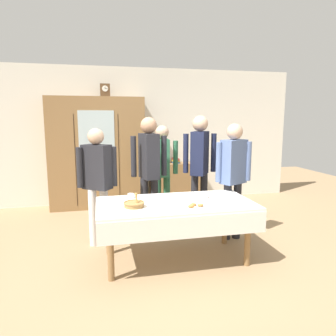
{
  "coord_description": "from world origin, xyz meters",
  "views": [
    {
      "loc": [
        -0.86,
        -3.65,
        1.71
      ],
      "look_at": [
        0.0,
        0.2,
        1.07
      ],
      "focal_mm": 33.0,
      "sensor_mm": 36.0,
      "label": 1
    }
  ],
  "objects_px": {
    "tea_cup_center": "(223,197)",
    "person_by_cabinet": "(149,164)",
    "person_behind_table_right": "(162,165)",
    "person_beside_shelf": "(97,176)",
    "tea_cup_front_edge": "(131,196)",
    "bookshelf_low": "(175,182)",
    "dining_table": "(176,211)",
    "mantel_clock": "(105,90)",
    "tea_cup_near_right": "(221,200)",
    "wall_cabinet": "(97,153)",
    "tea_cup_back_edge": "(177,203)",
    "tea_cup_mid_right": "(205,196)",
    "person_behind_table_left": "(233,170)",
    "spoon_mid_left": "(165,210)",
    "pastry_plate": "(196,207)",
    "spoon_far_right": "(169,200)",
    "bread_basket": "(134,204)",
    "spoon_near_left": "(185,198)",
    "book_stack": "(176,161)",
    "tea_cup_mid_left": "(195,199)",
    "person_near_right_end": "(200,161)"
  },
  "relations": [
    {
      "from": "person_behind_table_right",
      "to": "person_beside_shelf",
      "type": "xyz_separation_m",
      "value": [
        -1.02,
        -0.68,
        -0.01
      ]
    },
    {
      "from": "dining_table",
      "to": "spoon_far_right",
      "type": "bearing_deg",
      "value": 114.54
    },
    {
      "from": "dining_table",
      "to": "tea_cup_back_edge",
      "type": "xyz_separation_m",
      "value": [
        -0.01,
        -0.08,
        0.12
      ]
    },
    {
      "from": "wall_cabinet",
      "to": "tea_cup_mid_right",
      "type": "relative_size",
      "value": 16.16
    },
    {
      "from": "wall_cabinet",
      "to": "tea_cup_near_right",
      "type": "xyz_separation_m",
      "value": [
        1.43,
        -2.67,
        -0.3
      ]
    },
    {
      "from": "wall_cabinet",
      "to": "person_beside_shelf",
      "type": "relative_size",
      "value": 1.33
    },
    {
      "from": "bread_basket",
      "to": "person_near_right_end",
      "type": "relative_size",
      "value": 0.14
    },
    {
      "from": "dining_table",
      "to": "person_by_cabinet",
      "type": "relative_size",
      "value": 1.07
    },
    {
      "from": "tea_cup_center",
      "to": "person_beside_shelf",
      "type": "distance_m",
      "value": 1.66
    },
    {
      "from": "person_behind_table_right",
      "to": "person_beside_shelf",
      "type": "relative_size",
      "value": 1.01
    },
    {
      "from": "mantel_clock",
      "to": "tea_cup_near_right",
      "type": "height_order",
      "value": "mantel_clock"
    },
    {
      "from": "bookshelf_low",
      "to": "person_behind_table_right",
      "type": "xyz_separation_m",
      "value": [
        -0.54,
        -1.26,
        0.57
      ]
    },
    {
      "from": "wall_cabinet",
      "to": "person_beside_shelf",
      "type": "bearing_deg",
      "value": -90.02
    },
    {
      "from": "tea_cup_mid_left",
      "to": "spoon_far_right",
      "type": "xyz_separation_m",
      "value": [
        -0.3,
        0.1,
        -0.02
      ]
    },
    {
      "from": "tea_cup_center",
      "to": "person_by_cabinet",
      "type": "xyz_separation_m",
      "value": [
        -0.79,
        0.85,
        0.31
      ]
    },
    {
      "from": "tea_cup_mid_right",
      "to": "pastry_plate",
      "type": "relative_size",
      "value": 0.46
    },
    {
      "from": "tea_cup_near_right",
      "to": "person_behind_table_right",
      "type": "distance_m",
      "value": 1.54
    },
    {
      "from": "tea_cup_front_edge",
      "to": "spoon_near_left",
      "type": "relative_size",
      "value": 1.09
    },
    {
      "from": "tea_cup_back_edge",
      "to": "tea_cup_mid_right",
      "type": "bearing_deg",
      "value": 27.13
    },
    {
      "from": "bread_basket",
      "to": "spoon_near_left",
      "type": "xyz_separation_m",
      "value": [
        0.66,
        0.24,
        -0.03
      ]
    },
    {
      "from": "book_stack",
      "to": "tea_cup_back_edge",
      "type": "bearing_deg",
      "value": -103.64
    },
    {
      "from": "pastry_plate",
      "to": "person_by_cabinet",
      "type": "bearing_deg",
      "value": 105.98
    },
    {
      "from": "tea_cup_front_edge",
      "to": "spoon_far_right",
      "type": "bearing_deg",
      "value": -24.28
    },
    {
      "from": "dining_table",
      "to": "spoon_mid_left",
      "type": "relative_size",
      "value": 15.51
    },
    {
      "from": "tea_cup_near_right",
      "to": "tea_cup_mid_right",
      "type": "xyz_separation_m",
      "value": [
        -0.13,
        0.21,
        0.0
      ]
    },
    {
      "from": "wall_cabinet",
      "to": "tea_cup_back_edge",
      "type": "relative_size",
      "value": 16.16
    },
    {
      "from": "dining_table",
      "to": "spoon_near_left",
      "type": "distance_m",
      "value": 0.26
    },
    {
      "from": "person_behind_table_left",
      "to": "person_behind_table_right",
      "type": "bearing_deg",
      "value": 133.82
    },
    {
      "from": "person_beside_shelf",
      "to": "person_near_right_end",
      "type": "xyz_separation_m",
      "value": [
        1.52,
        0.3,
        0.12
      ]
    },
    {
      "from": "dining_table",
      "to": "wall_cabinet",
      "type": "height_order",
      "value": "wall_cabinet"
    },
    {
      "from": "bread_basket",
      "to": "tea_cup_back_edge",
      "type": "bearing_deg",
      "value": -3.15
    },
    {
      "from": "tea_cup_mid_left",
      "to": "person_beside_shelf",
      "type": "bearing_deg",
      "value": 149.71
    },
    {
      "from": "mantel_clock",
      "to": "spoon_mid_left",
      "type": "bearing_deg",
      "value": -79.51
    },
    {
      "from": "tea_cup_mid_left",
      "to": "tea_cup_back_edge",
      "type": "bearing_deg",
      "value": -155.75
    },
    {
      "from": "wall_cabinet",
      "to": "tea_cup_center",
      "type": "relative_size",
      "value": 16.16
    },
    {
      "from": "tea_cup_center",
      "to": "person_behind_table_right",
      "type": "xyz_separation_m",
      "value": [
        -0.5,
        1.32,
        0.22
      ]
    },
    {
      "from": "book_stack",
      "to": "tea_cup_back_edge",
      "type": "xyz_separation_m",
      "value": [
        -0.66,
        -2.72,
        -0.11
      ]
    },
    {
      "from": "book_stack",
      "to": "person_by_cabinet",
      "type": "height_order",
      "value": "person_by_cabinet"
    },
    {
      "from": "tea_cup_center",
      "to": "pastry_plate",
      "type": "bearing_deg",
      "value": -145.88
    },
    {
      "from": "spoon_mid_left",
      "to": "spoon_far_right",
      "type": "xyz_separation_m",
      "value": [
        0.13,
        0.39,
        0.0
      ]
    },
    {
      "from": "person_behind_table_right",
      "to": "tea_cup_front_edge",
      "type": "bearing_deg",
      "value": -120.32
    },
    {
      "from": "tea_cup_mid_right",
      "to": "spoon_far_right",
      "type": "xyz_separation_m",
      "value": [
        -0.46,
        0.0,
        -0.02
      ]
    },
    {
      "from": "spoon_near_left",
      "to": "person_beside_shelf",
      "type": "relative_size",
      "value": 0.08
    },
    {
      "from": "pastry_plate",
      "to": "person_behind_table_right",
      "type": "height_order",
      "value": "person_behind_table_right"
    },
    {
      "from": "spoon_mid_left",
      "to": "tea_cup_front_edge",
      "type": "bearing_deg",
      "value": 117.73
    },
    {
      "from": "tea_cup_mid_left",
      "to": "person_behind_table_left",
      "type": "distance_m",
      "value": 0.89
    },
    {
      "from": "tea_cup_back_edge",
      "to": "tea_cup_near_right",
      "type": "height_order",
      "value": "same"
    },
    {
      "from": "tea_cup_front_edge",
      "to": "bookshelf_low",
      "type": "bearing_deg",
      "value": 63.55
    },
    {
      "from": "spoon_mid_left",
      "to": "person_beside_shelf",
      "type": "bearing_deg",
      "value": 126.59
    },
    {
      "from": "tea_cup_center",
      "to": "bread_basket",
      "type": "distance_m",
      "value": 1.13
    }
  ]
}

